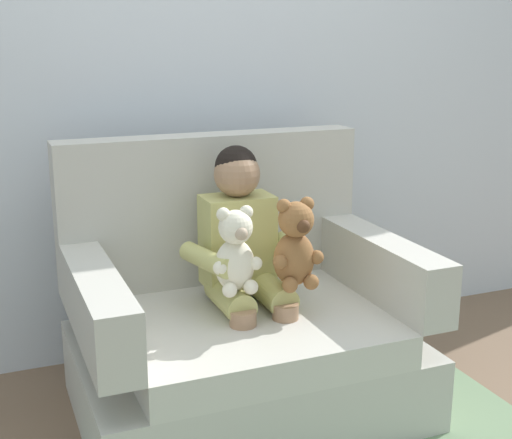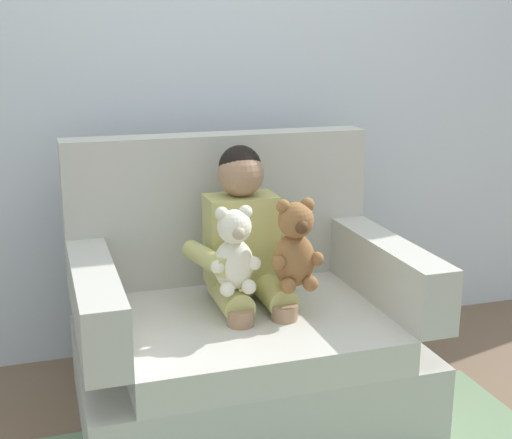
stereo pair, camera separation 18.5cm
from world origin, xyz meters
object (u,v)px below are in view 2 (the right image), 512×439
at_px(armchair, 242,327).
at_px(plush_brown, 295,247).
at_px(plush_cream, 234,252).
at_px(seated_child, 246,248).

relative_size(armchair, plush_brown, 3.76).
distance_m(armchair, plush_cream, 0.37).
xyz_separation_m(seated_child, plush_cream, (-0.09, -0.14, 0.04)).
bearing_deg(plush_cream, armchair, 84.76).
relative_size(seated_child, plush_cream, 2.73).
xyz_separation_m(armchair, plush_cream, (-0.06, -0.13, 0.34)).
bearing_deg(seated_child, armchair, -142.07).
bearing_deg(armchair, plush_brown, -48.12).
bearing_deg(plush_brown, plush_cream, -175.87).
distance_m(armchair, seated_child, 0.30).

